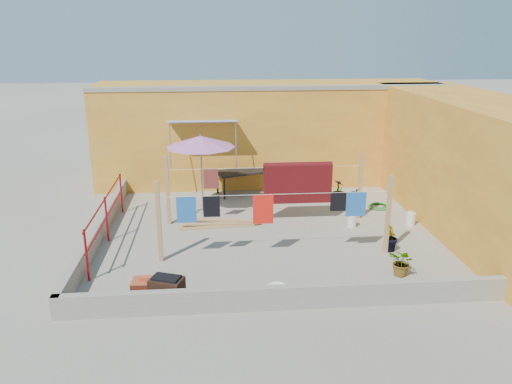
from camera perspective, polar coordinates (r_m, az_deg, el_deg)
ground at (r=12.43m, az=1.42°, el=-4.63°), size 80.00×80.00×0.00m
wall_back at (r=16.51m, az=1.40°, el=6.85°), size 11.00×3.27×3.21m
wall_right at (r=13.51m, az=24.00°, el=2.79°), size 2.40×9.00×3.20m
parapet_front at (r=9.14m, az=3.93°, el=-11.89°), size 8.30×0.16×0.44m
parapet_left at (r=12.59m, az=-17.41°, el=-4.10°), size 0.16×7.30×0.44m
red_railing at (r=12.19m, az=-16.76°, el=-2.25°), size 0.05×4.20×1.10m
clothesline_rig at (r=12.71m, az=4.22°, el=0.62°), size 5.09×2.35×1.80m
patio_umbrella at (r=13.28m, az=-6.35°, el=5.71°), size 2.24×2.24×2.21m
outdoor_table at (r=15.20m, az=-1.67°, el=2.17°), size 1.70×1.21×0.72m
brick_stack at (r=9.61m, az=-12.33°, el=-10.83°), size 0.56×0.42×0.47m
lumber_pile at (r=12.84m, az=-4.16°, el=-3.63°), size 2.09×0.59×0.13m
brazier at (r=9.41m, az=-10.13°, el=-10.98°), size 0.68×0.57×0.53m
white_basin at (r=9.78m, az=2.37°, el=-10.93°), size 0.45×0.45×0.08m
water_jug_a at (r=13.43m, az=17.25°, el=-2.94°), size 0.24×0.24×0.38m
water_jug_b at (r=12.93m, az=10.89°, el=-3.30°), size 0.23×0.23×0.35m
green_hose at (r=14.55m, az=13.83°, el=-1.60°), size 0.57×0.57×0.08m
plant_back_a at (r=15.07m, az=6.60°, el=0.97°), size 0.89×0.83×0.82m
plant_back_b at (r=14.79m, az=9.43°, el=0.19°), size 0.49×0.49×0.66m
plant_right_a at (r=13.69m, az=11.59°, el=-1.08°), size 0.51×0.46×0.80m
plant_right_b at (r=11.65m, az=15.15°, el=-5.01°), size 0.40×0.45×0.70m
plant_right_c at (r=10.63m, az=16.40°, el=-7.73°), size 0.68×0.69×0.58m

